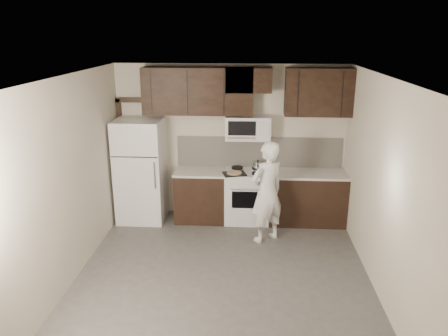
# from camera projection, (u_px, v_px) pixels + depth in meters

# --- Properties ---
(floor) EXTENTS (4.50, 4.50, 0.00)m
(floor) POSITION_uv_depth(u_px,v_px,m) (223.00, 278.00, 5.96)
(floor) COLOR #4A4846
(floor) RESTS_ON ground
(back_wall) EXTENTS (4.00, 0.00, 4.00)m
(back_wall) POSITION_uv_depth(u_px,v_px,m) (231.00, 142.00, 7.69)
(back_wall) COLOR beige
(back_wall) RESTS_ON ground
(ceiling) EXTENTS (4.50, 4.50, 0.00)m
(ceiling) POSITION_uv_depth(u_px,v_px,m) (222.00, 77.00, 5.15)
(ceiling) COLOR white
(ceiling) RESTS_ON back_wall
(counter_run) EXTENTS (2.95, 0.64, 0.91)m
(counter_run) POSITION_uv_depth(u_px,v_px,m) (264.00, 196.00, 7.63)
(counter_run) COLOR black
(counter_run) RESTS_ON floor
(stove) EXTENTS (0.76, 0.66, 0.94)m
(stove) POSITION_uv_depth(u_px,v_px,m) (247.00, 196.00, 7.65)
(stove) COLOR silver
(stove) RESTS_ON floor
(backsplash) EXTENTS (2.90, 0.02, 0.54)m
(backsplash) POSITION_uv_depth(u_px,v_px,m) (259.00, 152.00, 7.71)
(backsplash) COLOR beige
(backsplash) RESTS_ON counter_run
(upper_cabinets) EXTENTS (3.48, 0.35, 0.78)m
(upper_cabinets) POSITION_uv_depth(u_px,v_px,m) (243.00, 90.00, 7.23)
(upper_cabinets) COLOR black
(upper_cabinets) RESTS_ON back_wall
(microwave) EXTENTS (0.76, 0.42, 0.40)m
(microwave) POSITION_uv_depth(u_px,v_px,m) (248.00, 128.00, 7.40)
(microwave) COLOR silver
(microwave) RESTS_ON upper_cabinets
(refrigerator) EXTENTS (0.80, 0.76, 1.80)m
(refrigerator) POSITION_uv_depth(u_px,v_px,m) (141.00, 171.00, 7.58)
(refrigerator) COLOR silver
(refrigerator) RESTS_ON floor
(door_trim) EXTENTS (0.50, 0.08, 2.12)m
(door_trim) POSITION_uv_depth(u_px,v_px,m) (124.00, 146.00, 7.80)
(door_trim) COLOR black
(door_trim) RESTS_ON floor
(saucepan) EXTENTS (0.29, 0.17, 0.16)m
(saucepan) POSITION_uv_depth(u_px,v_px,m) (258.00, 165.00, 7.63)
(saucepan) COLOR silver
(saucepan) RESTS_ON stove
(baking_tray) EXTENTS (0.43, 0.37, 0.02)m
(baking_tray) POSITION_uv_depth(u_px,v_px,m) (234.00, 174.00, 7.35)
(baking_tray) COLOR black
(baking_tray) RESTS_ON counter_run
(pizza) EXTENTS (0.31, 0.31, 0.02)m
(pizza) POSITION_uv_depth(u_px,v_px,m) (234.00, 173.00, 7.34)
(pizza) COLOR #CFBA8B
(pizza) RESTS_ON baking_tray
(person) EXTENTS (0.71, 0.67, 1.64)m
(person) POSITION_uv_depth(u_px,v_px,m) (267.00, 192.00, 6.80)
(person) COLOR silver
(person) RESTS_ON floor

